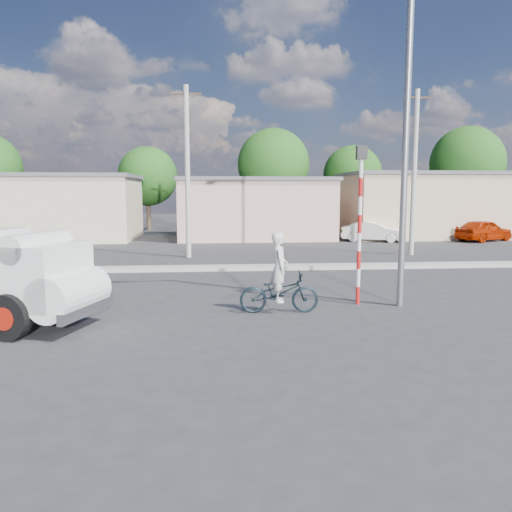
{
  "coord_description": "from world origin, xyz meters",
  "views": [
    {
      "loc": [
        -0.81,
        -11.9,
        3.14
      ],
      "look_at": [
        0.4,
        2.22,
        1.3
      ],
      "focal_mm": 35.0,
      "sensor_mm": 36.0,
      "label": 1
    }
  ],
  "objects": [
    {
      "name": "car_cream",
      "position": [
        9.17,
        18.61,
        0.64
      ],
      "size": [
        4.1,
        2.45,
        1.28
      ],
      "primitive_type": "imported",
      "rotation": [
        0.0,
        0.0,
        1.27
      ],
      "color": "beige",
      "rests_on": "ground"
    },
    {
      "name": "median",
      "position": [
        0.0,
        8.0,
        0.08
      ],
      "size": [
        40.0,
        0.8,
        0.16
      ],
      "primitive_type": "cube",
      "color": "#99968E",
      "rests_on": "ground"
    },
    {
      "name": "car_red",
      "position": [
        16.3,
        18.3,
        0.69
      ],
      "size": [
        4.37,
        3.18,
        1.38
      ],
      "primitive_type": "imported",
      "rotation": [
        0.0,
        0.0,
        2.0
      ],
      "color": "#961C00",
      "rests_on": "ground"
    },
    {
      "name": "cyclist",
      "position": [
        0.87,
        0.71,
        0.9
      ],
      "size": [
        0.46,
        0.68,
        1.8
      ],
      "primitive_type": "imported",
      "rotation": [
        0.0,
        0.0,
        1.53
      ],
      "color": "silver",
      "rests_on": "ground"
    },
    {
      "name": "utility_poles",
      "position": [
        3.25,
        12.0,
        4.07
      ],
      "size": [
        35.4,
        0.24,
        8.0
      ],
      "color": "#99968E",
      "rests_on": "ground"
    },
    {
      "name": "traffic_pole",
      "position": [
        3.2,
        1.5,
        2.59
      ],
      "size": [
        0.28,
        0.18,
        4.36
      ],
      "color": "red",
      "rests_on": "ground"
    },
    {
      "name": "ground_plane",
      "position": [
        0.0,
        0.0,
        0.0
      ],
      "size": [
        120.0,
        120.0,
        0.0
      ],
      "primitive_type": "plane",
      "color": "#2B2B2E",
      "rests_on": "ground"
    },
    {
      "name": "building_row",
      "position": [
        1.1,
        22.0,
        2.13
      ],
      "size": [
        37.8,
        7.3,
        4.44
      ],
      "color": "beige",
      "rests_on": "ground"
    },
    {
      "name": "bicycle",
      "position": [
        0.87,
        0.71,
        0.54
      ],
      "size": [
        2.07,
        0.8,
        1.07
      ],
      "primitive_type": "imported",
      "rotation": [
        0.0,
        0.0,
        1.53
      ],
      "color": "black",
      "rests_on": "ground"
    },
    {
      "name": "tree_row",
      "position": [
        7.45,
        28.53,
        4.96
      ],
      "size": [
        51.24,
        7.43,
        8.42
      ],
      "color": "#38281E",
      "rests_on": "ground"
    },
    {
      "name": "streetlight",
      "position": [
        4.14,
        1.2,
        4.96
      ],
      "size": [
        2.34,
        0.22,
        9.0
      ],
      "color": "slate",
      "rests_on": "ground"
    }
  ]
}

